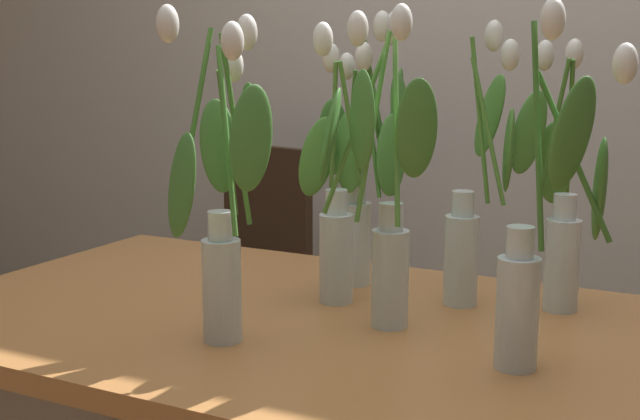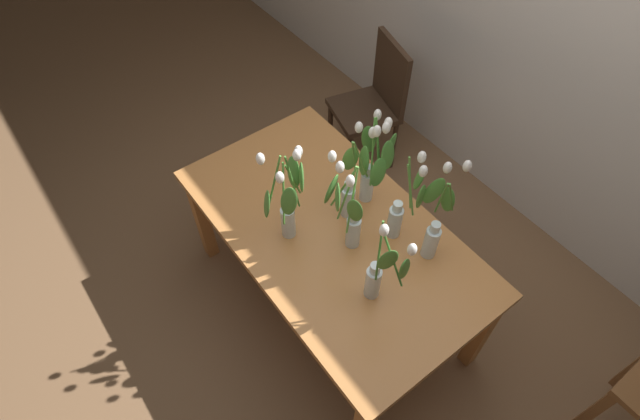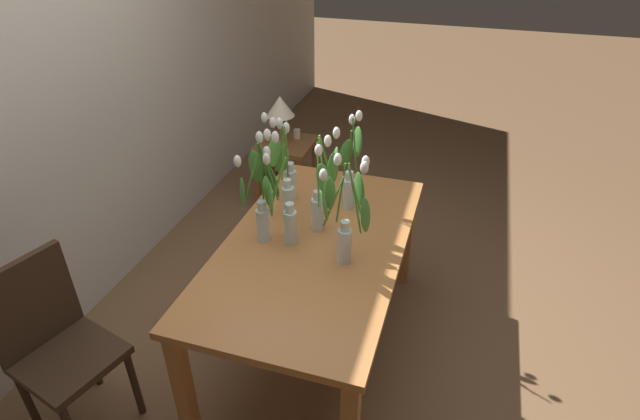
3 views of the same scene
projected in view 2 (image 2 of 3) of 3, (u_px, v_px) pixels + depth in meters
ground_plane at (330, 301)px, 3.04m from camera, size 18.00×18.00×0.00m
room_wall_rear at (571, 12)px, 2.54m from camera, size 9.00×0.10×2.70m
dining_table at (332, 239)px, 2.53m from camera, size 1.60×0.90×0.74m
tulip_vase_0 at (373, 167)px, 2.38m from camera, size 0.24×0.18×0.58m
tulip_vase_1 at (380, 275)px, 2.08m from camera, size 0.19×0.16×0.57m
tulip_vase_2 at (403, 209)px, 2.29m from camera, size 0.13×0.14×0.56m
tulip_vase_3 at (348, 216)px, 2.22m from camera, size 0.25×0.16×0.57m
tulip_vase_4 at (288, 203)px, 2.25m from camera, size 0.23×0.24×0.57m
tulip_vase_5 at (351, 186)px, 2.40m from camera, size 0.16×0.16×0.52m
tulip_vase_6 at (435, 225)px, 2.25m from camera, size 0.16×0.18×0.52m
dining_chair at (375, 99)px, 3.39m from camera, size 0.49×0.49×0.93m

